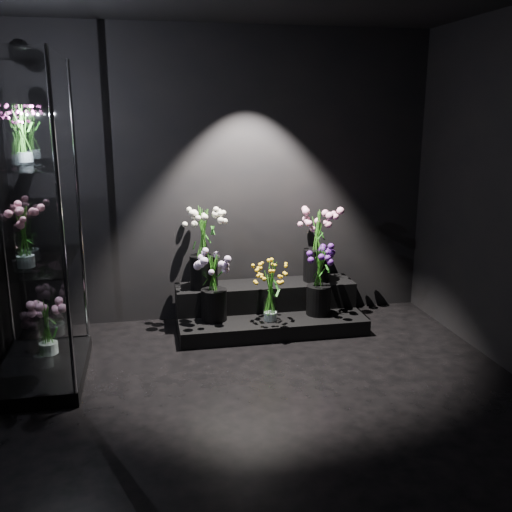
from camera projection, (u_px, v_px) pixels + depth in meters
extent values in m
plane|color=black|center=(272.00, 412.00, 3.94)|extent=(4.00, 4.00, 0.00)
plane|color=black|center=(228.00, 178.00, 5.50)|extent=(4.00, 0.00, 4.00)
plane|color=black|center=(422.00, 326.00, 1.70)|extent=(4.00, 0.00, 4.00)
cube|color=black|center=(269.00, 320.00, 5.47)|extent=(1.75, 0.78, 0.15)
cube|color=black|center=(265.00, 295.00, 5.61)|extent=(1.75, 0.39, 0.24)
cube|color=black|center=(42.00, 371.00, 4.45)|extent=(0.66, 1.10, 0.11)
cube|color=white|center=(31.00, 262.00, 4.24)|extent=(0.60, 1.04, 0.01)
cube|color=white|center=(22.00, 165.00, 4.06)|extent=(0.60, 1.04, 0.01)
cylinder|color=white|center=(270.00, 308.00, 5.24)|extent=(0.13, 0.13, 0.23)
cylinder|color=black|center=(214.00, 305.00, 5.26)|extent=(0.24, 0.24, 0.29)
cylinder|color=black|center=(318.00, 300.00, 5.40)|extent=(0.23, 0.23, 0.28)
cylinder|color=black|center=(204.00, 272.00, 5.42)|extent=(0.26, 0.26, 0.31)
cylinder|color=black|center=(317.00, 265.00, 5.64)|extent=(0.26, 0.26, 0.32)
cylinder|color=white|center=(25.00, 251.00, 4.04)|extent=(0.13, 0.13, 0.24)
cylinder|color=white|center=(24.00, 148.00, 4.20)|extent=(0.12, 0.12, 0.21)
cylinder|color=white|center=(48.00, 338.00, 4.60)|extent=(0.16, 0.16, 0.28)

